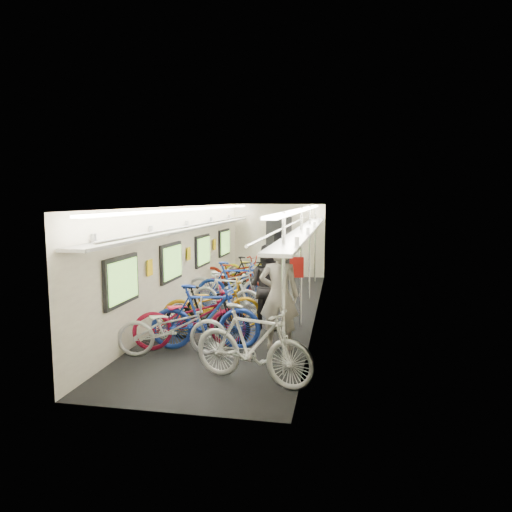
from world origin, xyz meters
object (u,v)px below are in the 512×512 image
at_px(bicycle_0, 172,328).
at_px(passenger_mid, 267,286).
at_px(passenger_near, 279,296).
at_px(backpack, 297,267).
at_px(bicycle_1, 206,317).

distance_m(bicycle_0, passenger_mid, 2.31).
relative_size(passenger_near, backpack, 4.88).
bearing_deg(backpack, passenger_mid, 149.33).
bearing_deg(bicycle_1, bicycle_0, 120.22).
bearing_deg(bicycle_0, backpack, -64.16).
bearing_deg(passenger_mid, passenger_near, 128.22).
bearing_deg(passenger_near, backpack, -104.72).
xyz_separation_m(bicycle_0, passenger_mid, (1.26, 1.90, 0.37)).
relative_size(bicycle_0, bicycle_1, 0.94).
xyz_separation_m(bicycle_0, backpack, (1.88, 1.64, 0.81)).
height_order(bicycle_0, passenger_near, passenger_near).
distance_m(passenger_near, backpack, 1.05).
height_order(bicycle_1, passenger_mid, passenger_mid).
bearing_deg(backpack, bicycle_1, -146.00).
distance_m(passenger_near, passenger_mid, 1.30).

